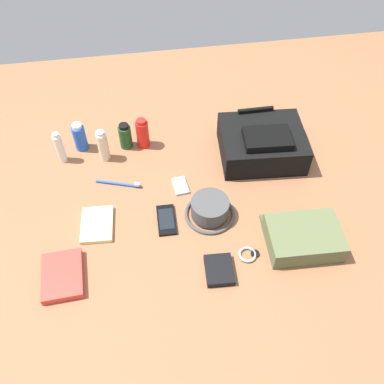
# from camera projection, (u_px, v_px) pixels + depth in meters

# --- Properties ---
(ground_plane) EXTENTS (2.64, 2.02, 0.02)m
(ground_plane) POSITION_uv_depth(u_px,v_px,m) (192.00, 201.00, 1.58)
(ground_plane) COLOR brown
(ground_plane) RESTS_ON ground
(backpack) EXTENTS (0.34, 0.29, 0.14)m
(backpack) POSITION_uv_depth(u_px,v_px,m) (262.00, 143.00, 1.67)
(backpack) COLOR black
(backpack) RESTS_ON ground_plane
(toiletry_pouch) EXTENTS (0.25, 0.23, 0.07)m
(toiletry_pouch) POSITION_uv_depth(u_px,v_px,m) (303.00, 237.00, 1.42)
(toiletry_pouch) COLOR #56603D
(toiletry_pouch) RESTS_ON ground_plane
(bucket_hat) EXTENTS (0.18, 0.18, 0.07)m
(bucket_hat) POSITION_uv_depth(u_px,v_px,m) (210.00, 209.00, 1.50)
(bucket_hat) COLOR #444444
(bucket_hat) RESTS_ON ground_plane
(toothpaste_tube) EXTENTS (0.03, 0.03, 0.14)m
(toothpaste_tube) POSITION_uv_depth(u_px,v_px,m) (60.00, 148.00, 1.65)
(toothpaste_tube) COLOR white
(toothpaste_tube) RESTS_ON ground_plane
(deodorant_spray) EXTENTS (0.05, 0.05, 0.13)m
(deodorant_spray) POSITION_uv_depth(u_px,v_px,m) (80.00, 137.00, 1.70)
(deodorant_spray) COLOR blue
(deodorant_spray) RESTS_ON ground_plane
(lotion_bottle) EXTENTS (0.04, 0.04, 0.14)m
(lotion_bottle) POSITION_uv_depth(u_px,v_px,m) (103.00, 146.00, 1.66)
(lotion_bottle) COLOR beige
(lotion_bottle) RESTS_ON ground_plane
(shampoo_bottle) EXTENTS (0.05, 0.05, 0.11)m
(shampoo_bottle) POSITION_uv_depth(u_px,v_px,m) (125.00, 136.00, 1.71)
(shampoo_bottle) COLOR #19471E
(shampoo_bottle) RESTS_ON ground_plane
(sunscreen_spray) EXTENTS (0.05, 0.05, 0.13)m
(sunscreen_spray) POSITION_uv_depth(u_px,v_px,m) (143.00, 133.00, 1.71)
(sunscreen_spray) COLOR red
(sunscreen_spray) RESTS_ON ground_plane
(paperback_novel) EXTENTS (0.14, 0.18, 0.03)m
(paperback_novel) POSITION_uv_depth(u_px,v_px,m) (63.00, 276.00, 1.36)
(paperback_novel) COLOR red
(paperback_novel) RESTS_ON ground_plane
(cell_phone) EXTENTS (0.07, 0.13, 0.01)m
(cell_phone) POSITION_uv_depth(u_px,v_px,m) (166.00, 220.00, 1.50)
(cell_phone) COLOR black
(cell_phone) RESTS_ON ground_plane
(media_player) EXTENTS (0.06, 0.09, 0.01)m
(media_player) POSITION_uv_depth(u_px,v_px,m) (180.00, 186.00, 1.61)
(media_player) COLOR #B7B7BC
(media_player) RESTS_ON ground_plane
(wristwatch) EXTENTS (0.07, 0.06, 0.01)m
(wristwatch) POSITION_uv_depth(u_px,v_px,m) (248.00, 254.00, 1.41)
(wristwatch) COLOR #99999E
(wristwatch) RESTS_ON ground_plane
(toothbrush) EXTENTS (0.17, 0.07, 0.02)m
(toothbrush) POSITION_uv_depth(u_px,v_px,m) (121.00, 184.00, 1.61)
(toothbrush) COLOR blue
(toothbrush) RESTS_ON ground_plane
(wallet) EXTENTS (0.10, 0.11, 0.02)m
(wallet) POSITION_uv_depth(u_px,v_px,m) (219.00, 270.00, 1.37)
(wallet) COLOR black
(wallet) RESTS_ON ground_plane
(notepad) EXTENTS (0.12, 0.16, 0.02)m
(notepad) POSITION_uv_depth(u_px,v_px,m) (97.00, 225.00, 1.49)
(notepad) COLOR beige
(notepad) RESTS_ON ground_plane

